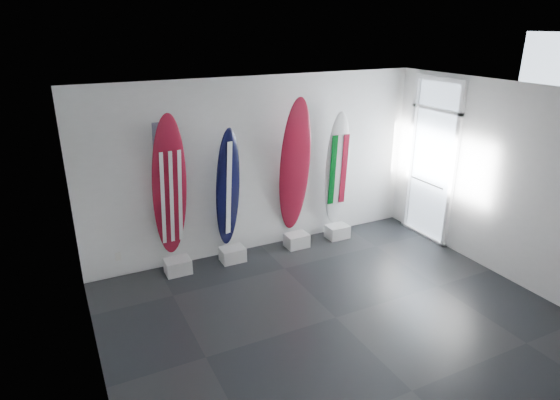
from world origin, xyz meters
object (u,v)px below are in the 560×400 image
surfboard_usa (170,188)px  surfboard_italy (337,170)px  surfboard_swiss (295,167)px  surfboard_navy (228,189)px

surfboard_usa → surfboard_italy: bearing=-2.8°
surfboard_swiss → surfboard_italy: bearing=4.9°
surfboard_navy → surfboard_italy: size_ratio=0.96×
surfboard_usa → surfboard_swiss: (2.17, 0.00, 0.04)m
surfboard_swiss → surfboard_italy: (0.86, 0.00, -0.16)m
surfboard_swiss → surfboard_italy: size_ratio=1.16×
surfboard_usa → surfboard_swiss: size_ratio=0.97×
surfboard_navy → surfboard_italy: bearing=-14.4°
surfboard_usa → surfboard_navy: size_ratio=1.17×
surfboard_usa → surfboard_italy: surfboard_usa is taller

